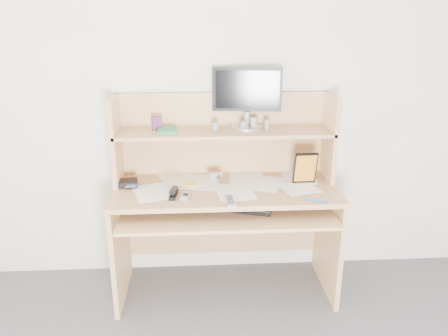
{
  "coord_description": "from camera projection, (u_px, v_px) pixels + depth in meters",
  "views": [
    {
      "loc": [
        -0.16,
        -1.07,
        1.76
      ],
      "look_at": [
        -0.01,
        1.43,
        0.9
      ],
      "focal_mm": 35.0,
      "sensor_mm": 36.0,
      "label": 1
    }
  ],
  "objects": [
    {
      "name": "back_wall",
      "position": [
        223.0,
        99.0,
        2.88
      ],
      "size": [
        3.6,
        0.04,
        2.5
      ],
      "primitive_type": "cube",
      "color": "white",
      "rests_on": "floor"
    },
    {
      "name": "desk",
      "position": [
        225.0,
        191.0,
        2.84
      ],
      "size": [
        1.4,
        0.7,
        1.3
      ],
      "color": "tan",
      "rests_on": "floor"
    },
    {
      "name": "flip_phone",
      "position": [
        186.0,
        195.0,
        2.58
      ],
      "size": [
        0.06,
        0.1,
        0.02
      ],
      "primitive_type": "cube",
      "rotation": [
        0.0,
        0.0,
        -0.19
      ],
      "color": "#ABABAE",
      "rests_on": "paper_clutter"
    },
    {
      "name": "game_case",
      "position": [
        305.0,
        168.0,
        2.76
      ],
      "size": [
        0.15,
        0.02,
        0.21
      ],
      "primitive_type": "cube",
      "rotation": [
        0.0,
        0.0,
        0.05
      ],
      "color": "black",
      "rests_on": "paper_clutter"
    },
    {
      "name": "sticky_note_pad",
      "position": [
        189.0,
        184.0,
        2.79
      ],
      "size": [
        0.09,
        0.09,
        0.01
      ],
      "primitive_type": "cube",
      "rotation": [
        0.0,
        0.0,
        -0.17
      ],
      "color": "#F4FF43",
      "rests_on": "desk"
    },
    {
      "name": "monitor",
      "position": [
        247.0,
        96.0,
        2.8
      ],
      "size": [
        0.45,
        0.22,
        0.39
      ],
      "rotation": [
        0.0,
        0.0,
        -0.12
      ],
      "color": "#B7B6BC",
      "rests_on": "desk"
    },
    {
      "name": "card_box",
      "position": [
        157.0,
        123.0,
        2.78
      ],
      "size": [
        0.07,
        0.04,
        0.09
      ],
      "primitive_type": "cube",
      "rotation": [
        0.0,
        0.0,
        0.43
      ],
      "color": "maroon",
      "rests_on": "desk"
    },
    {
      "name": "chip_stack_b",
      "position": [
        254.0,
        123.0,
        2.82
      ],
      "size": [
        0.05,
        0.05,
        0.07
      ],
      "primitive_type": "cylinder",
      "rotation": [
        0.0,
        0.0,
        0.1
      ],
      "color": "white",
      "rests_on": "desk"
    },
    {
      "name": "stapler",
      "position": [
        174.0,
        192.0,
        2.6
      ],
      "size": [
        0.05,
        0.14,
        0.04
      ],
      "primitive_type": "cube",
      "rotation": [
        0.0,
        0.0,
        -0.12
      ],
      "color": "black",
      "rests_on": "paper_clutter"
    },
    {
      "name": "chip_stack_c",
      "position": [
        216.0,
        126.0,
        2.77
      ],
      "size": [
        0.06,
        0.06,
        0.06
      ],
      "primitive_type": "cylinder",
      "rotation": [
        0.0,
        0.0,
        -0.33
      ],
      "color": "black",
      "rests_on": "desk"
    },
    {
      "name": "blue_pen",
      "position": [
        315.0,
        201.0,
        2.52
      ],
      "size": [
        0.13,
        0.07,
        0.01
      ],
      "primitive_type": "cylinder",
      "rotation": [
        1.57,
        0.0,
        1.11
      ],
      "color": "blue",
      "rests_on": "paper_clutter"
    },
    {
      "name": "chip_stack_d",
      "position": [
        267.0,
        125.0,
        2.79
      ],
      "size": [
        0.04,
        0.04,
        0.06
      ],
      "primitive_type": "cylinder",
      "rotation": [
        0.0,
        0.0,
        -0.08
      ],
      "color": "white",
      "rests_on": "desk"
    },
    {
      "name": "paper_clutter",
      "position": [
        226.0,
        187.0,
        2.74
      ],
      "size": [
        1.32,
        0.54,
        0.01
      ],
      "primitive_type": "cube",
      "color": "silver",
      "rests_on": "desk"
    },
    {
      "name": "keyboard",
      "position": [
        239.0,
        206.0,
        2.68
      ],
      "size": [
        0.44,
        0.27,
        0.03
      ],
      "rotation": [
        0.0,
        0.0,
        -0.33
      ],
      "color": "black",
      "rests_on": "desk"
    },
    {
      "name": "wallet",
      "position": [
        128.0,
        183.0,
        2.77
      ],
      "size": [
        0.13,
        0.11,
        0.03
      ],
      "primitive_type": "cube",
      "rotation": [
        0.0,
        0.0,
        0.11
      ],
      "color": "black",
      "rests_on": "paper_clutter"
    },
    {
      "name": "chip_stack_a",
      "position": [
        243.0,
        126.0,
        2.78
      ],
      "size": [
        0.05,
        0.05,
        0.06
      ],
      "primitive_type": "cylinder",
      "rotation": [
        0.0,
        0.0,
        0.15
      ],
      "color": "black",
      "rests_on": "desk"
    },
    {
      "name": "shelf_book",
      "position": [
        167.0,
        130.0,
        2.75
      ],
      "size": [
        0.13,
        0.18,
        0.02
      ],
      "primitive_type": "cube",
      "rotation": [
        0.0,
        0.0,
        0.07
      ],
      "color": "#338051",
      "rests_on": "desk"
    },
    {
      "name": "tv_remote",
      "position": [
        230.0,
        201.0,
        2.5
      ],
      "size": [
        0.06,
        0.18,
        0.02
      ],
      "primitive_type": "cube",
      "rotation": [
        0.0,
        0.0,
        0.08
      ],
      "color": "#A0A09B",
      "rests_on": "paper_clutter"
    },
    {
      "name": "digital_camera",
      "position": [
        215.0,
        177.0,
        2.84
      ],
      "size": [
        0.09,
        0.05,
        0.05
      ],
      "primitive_type": "cube",
      "rotation": [
        0.0,
        0.0,
        0.22
      ],
      "color": "#AAAAAC",
      "rests_on": "paper_clutter"
    }
  ]
}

